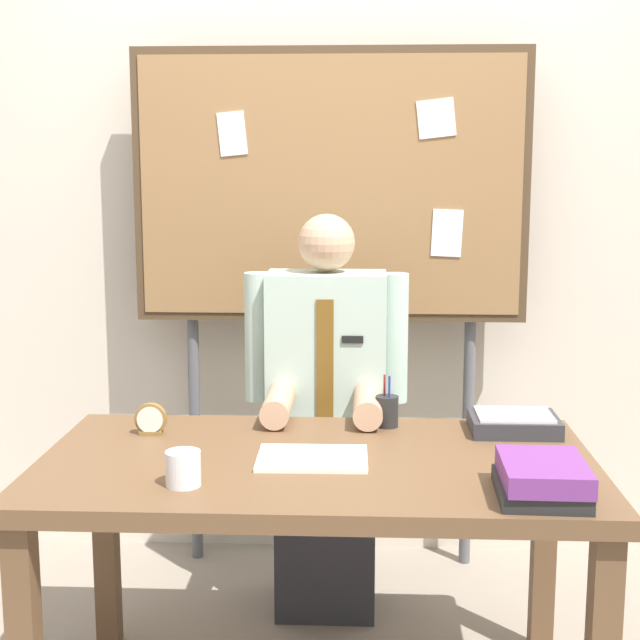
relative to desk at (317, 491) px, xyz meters
name	(u,v)px	position (x,y,z in m)	size (l,w,h in m)	color
back_wall	(332,216)	(0.00, 1.21, 0.69)	(6.40, 0.08, 2.70)	beige
desk	(317,491)	(0.00, 0.00, 0.00)	(1.51, 0.84, 0.76)	brown
person	(326,431)	(0.00, 0.64, -0.02)	(0.55, 0.56, 1.39)	#2D2D33
bulletin_board	(331,194)	(0.00, 1.01, 0.78)	(1.46, 0.09, 1.97)	#4C3823
book_stack	(542,479)	(0.56, -0.27, 0.14)	(0.22, 0.26, 0.09)	#262626
open_notebook	(312,458)	(-0.01, -0.02, 0.10)	(0.30, 0.22, 0.01)	white
desk_clock	(151,421)	(-0.50, 0.20, 0.14)	(0.10, 0.04, 0.10)	olive
coffee_mug	(183,469)	(-0.32, -0.23, 0.14)	(0.09, 0.09, 0.09)	white
pen_holder	(387,411)	(0.20, 0.32, 0.14)	(0.07, 0.07, 0.16)	#262626
paper_tray	(514,423)	(0.58, 0.28, 0.12)	(0.26, 0.20, 0.06)	#333338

